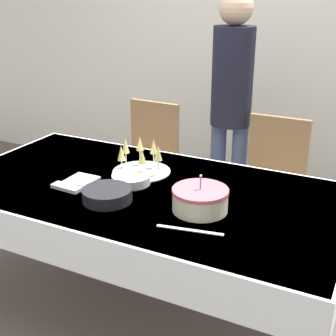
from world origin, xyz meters
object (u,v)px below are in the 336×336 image
Objects in this scene: birthday_cake at (200,200)px; plate_stack_dessert at (131,179)px; champagne_tray at (141,159)px; plate_stack_main at (107,195)px; dining_chair_far_right at (271,184)px; person_standing at (232,94)px; dining_chair_far_left at (147,161)px.

birthday_cake reaches higher than plate_stack_dessert.
plate_stack_main is (0.04, -0.40, -0.05)m from champagne_tray.
dining_chair_far_right reaches higher than champagne_tray.
person_standing is (0.22, 0.87, 0.22)m from champagne_tray.
champagne_tray is at bearing -63.42° from dining_chair_far_left.
dining_chair_far_left is 1.33m from birthday_cake.
birthday_cake is at bearing -30.97° from champagne_tray.
plate_stack_main is at bearing -88.76° from plate_stack_dessert.
dining_chair_far_left is 0.93m from dining_chair_far_right.
dining_chair_far_right is 3.54× the size of birthday_cake.
dining_chair_far_right reaches higher than plate_stack_main.
champagne_tray is 0.92m from person_standing.
dining_chair_far_left is 0.97m from plate_stack_dessert.
dining_chair_far_right is at bearing 57.18° from plate_stack_dessert.
plate_stack_main is 1.31m from person_standing.
person_standing reaches higher than champagne_tray.
dining_chair_far_right is 0.55× the size of person_standing.
dining_chair_far_left is 0.55× the size of person_standing.
dining_chair_far_right is at bearing -25.58° from person_standing.
plate_stack_dessert is at bearing -78.13° from champagne_tray.
person_standing reaches higher than dining_chair_far_right.
dining_chair_far_left reaches higher than plate_stack_dessert.
birthday_cake is at bearing -49.67° from dining_chair_far_left.
birthday_cake is 1.22m from person_standing.
dining_chair_far_left is at bearing -179.99° from dining_chair_far_right.
birthday_cake is 1.08× the size of plate_stack_main.
champagne_tray is at bearing -104.52° from person_standing.
dining_chair_far_right is 4.53× the size of plate_stack_dessert.
person_standing is (-0.36, 0.17, 0.53)m from dining_chair_far_right.
champagne_tray is 0.19× the size of person_standing.
plate_stack_dessert is (-0.46, 0.13, -0.03)m from birthday_cake.
birthday_cake is at bearing -77.02° from person_standing.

